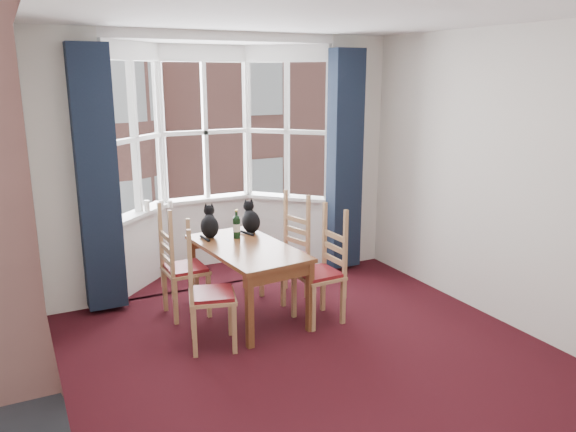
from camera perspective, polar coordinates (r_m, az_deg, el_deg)
floor at (r=4.81m, az=4.20°, el=-15.26°), size 4.50×4.50×0.00m
ceiling at (r=4.21m, az=4.93°, el=20.15°), size 4.50×4.50×0.00m
wall_left at (r=3.70m, az=-23.01°, el=-2.00°), size 0.00×4.50×4.50m
wall_right at (r=5.58m, az=22.44°, el=3.22°), size 0.00×4.50×4.50m
wall_back_pier_left at (r=5.93m, az=-21.28°, el=3.91°), size 0.70×0.12×2.80m
wall_back_pier_right at (r=7.03m, az=6.59°, el=6.28°), size 0.70×0.12×2.80m
bay_window at (r=6.76m, az=-7.67°, el=5.92°), size 2.76×0.94×2.80m
curtain_left at (r=5.78m, az=-18.79°, el=3.39°), size 0.38×0.22×2.60m
curtain_right at (r=6.77m, az=5.78°, el=5.56°), size 0.38×0.22×2.60m
dining_table at (r=5.56m, az=-4.20°, el=-3.95°), size 0.87×1.44×0.72m
chair_left_near at (r=5.01m, az=-8.76°, el=-8.14°), size 0.50×0.51×0.92m
chair_left_far at (r=5.67m, az=-11.27°, el=-5.52°), size 0.41×0.43×0.92m
chair_right_near at (r=5.52m, az=3.92°, el=-5.84°), size 0.42×0.44×0.92m
chair_right_far at (r=6.08m, az=0.26°, el=-3.87°), size 0.49×0.51×0.92m
cat_left at (r=5.84m, az=-7.97°, el=-0.86°), size 0.25×0.29×0.35m
cat_right at (r=5.99m, az=-3.81°, el=-0.37°), size 0.21×0.28×0.36m
wine_bottle at (r=5.78m, az=-5.24°, el=-0.99°), size 0.08×0.08×0.30m
candle_tall at (r=6.48m, az=-14.14°, el=1.03°), size 0.06×0.06×0.12m
candle_short at (r=6.54m, az=-12.74°, el=1.13°), size 0.06×0.06×0.10m
candle_extra at (r=6.59m, az=-11.90°, el=1.20°), size 0.05×0.05×0.08m
street at (r=36.85m, az=-22.58°, el=0.02°), size 80.00×80.00×0.00m
tenement_building at (r=17.73m, az=-20.00°, el=10.94°), size 18.40×7.80×15.20m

